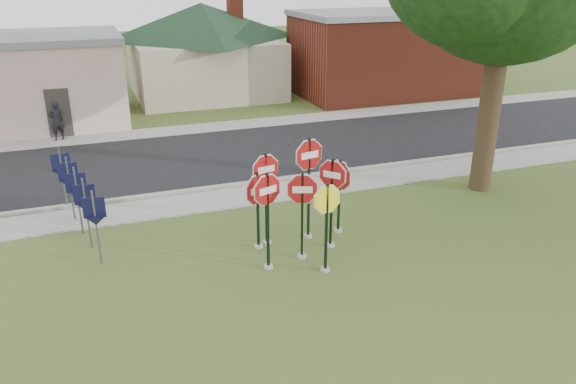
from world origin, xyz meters
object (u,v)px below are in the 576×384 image
object	(u,v)px
stop_sign_center	(302,204)
stop_sign_left	(268,207)
stop_sign_yellow	(327,217)
pedestrian	(57,121)

from	to	relation	value
stop_sign_center	stop_sign_left	size ratio (longest dim) A/B	0.93
stop_sign_center	stop_sign_yellow	distance (m)	0.91
stop_sign_yellow	stop_sign_left	size ratio (longest dim) A/B	0.92
stop_sign_yellow	pedestrian	bearing A→B (deg)	113.92
stop_sign_center	stop_sign_yellow	world-z (taller)	stop_sign_center
stop_sign_left	stop_sign_yellow	bearing A→B (deg)	-26.17
stop_sign_center	stop_sign_yellow	size ratio (longest dim) A/B	1.01
stop_sign_yellow	stop_sign_left	bearing A→B (deg)	153.83
stop_sign_center	stop_sign_left	xyz separation A→B (m)	(-1.00, -0.23, 0.14)
stop_sign_left	pedestrian	distance (m)	14.66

